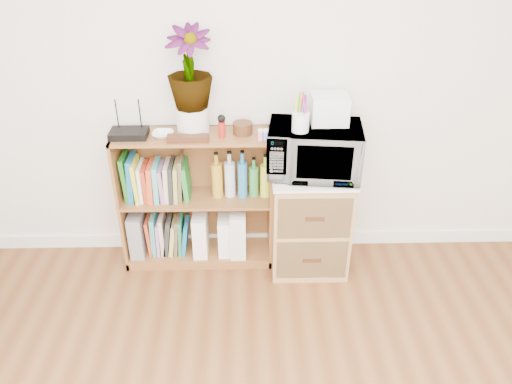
{
  "coord_description": "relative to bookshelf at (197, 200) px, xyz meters",
  "views": [
    {
      "loc": [
        -0.02,
        -0.75,
        2.21
      ],
      "look_at": [
        0.04,
        1.95,
        0.62
      ],
      "focal_mm": 35.0,
      "sensor_mm": 36.0,
      "label": 1
    }
  ],
  "objects": [
    {
      "name": "trinket_box",
      "position": [
        -0.02,
        -0.1,
        0.5
      ],
      "size": [
        0.25,
        0.06,
        0.04
      ],
      "primitive_type": "cube",
      "color": "#371A0F",
      "rests_on": "bookshelf"
    },
    {
      "name": "lower_books",
      "position": [
        -0.22,
        -0.0,
        -0.27
      ],
      "size": [
        0.29,
        0.19,
        0.3
      ],
      "color": "#B83E20",
      "rests_on": "bookshelf"
    },
    {
      "name": "file_box",
      "position": [
        -0.42,
        0.0,
        -0.25
      ],
      "size": [
        0.09,
        0.25,
        0.31
      ],
      "primitive_type": "cube",
      "color": "gray",
      "rests_on": "bookshelf"
    },
    {
      "name": "cookbooks",
      "position": [
        -0.26,
        0.0,
        0.16
      ],
      "size": [
        0.43,
        0.2,
        0.31
      ],
      "color": "#1D6D1E",
      "rests_on": "bookshelf"
    },
    {
      "name": "bookshelf",
      "position": [
        0.0,
        0.0,
        0.0
      ],
      "size": [
        1.0,
        0.3,
        0.95
      ],
      "primitive_type": "cube",
      "color": "brown",
      "rests_on": "ground"
    },
    {
      "name": "skirting_board",
      "position": [
        0.35,
        0.14,
        -0.42
      ],
      "size": [
        4.0,
        0.02,
        0.1
      ],
      "primitive_type": "cube",
      "color": "white",
      "rests_on": "ground"
    },
    {
      "name": "potted_plant",
      "position": [
        0.01,
        0.02,
        0.89
      ],
      "size": [
        0.27,
        0.27,
        0.48
      ],
      "primitive_type": "imported",
      "color": "#386829",
      "rests_on": "plant_pot"
    },
    {
      "name": "white_bowl",
      "position": [
        -0.18,
        -0.03,
        0.49
      ],
      "size": [
        0.13,
        0.13,
        0.03
      ],
      "primitive_type": "imported",
      "color": "white",
      "rests_on": "bookshelf"
    },
    {
      "name": "plant_pot",
      "position": [
        0.01,
        0.02,
        0.56
      ],
      "size": [
        0.2,
        0.2,
        0.17
      ],
      "primitive_type": "cylinder",
      "color": "silver",
      "rests_on": "bookshelf"
    },
    {
      "name": "magazine_holder_mid",
      "position": [
        0.18,
        -0.01,
        -0.27
      ],
      "size": [
        0.09,
        0.22,
        0.28
      ],
      "primitive_type": "cube",
      "color": "white",
      "rests_on": "bookshelf"
    },
    {
      "name": "wicker_unit",
      "position": [
        0.75,
        -0.08,
        -0.12
      ],
      "size": [
        0.5,
        0.45,
        0.7
      ],
      "primitive_type": "cube",
      "color": "#9E7542",
      "rests_on": "ground"
    },
    {
      "name": "wooden_bowl",
      "position": [
        0.31,
        0.01,
        0.51
      ],
      "size": [
        0.12,
        0.12,
        0.07
      ],
      "primitive_type": "cylinder",
      "color": "#3A1F0F",
      "rests_on": "bookshelf"
    },
    {
      "name": "paint_jars",
      "position": [
        0.45,
        -0.09,
        0.5
      ],
      "size": [
        0.11,
        0.04,
        0.06
      ],
      "primitive_type": "cube",
      "color": "pink",
      "rests_on": "bookshelf"
    },
    {
      "name": "router",
      "position": [
        -0.38,
        -0.02,
        0.5
      ],
      "size": [
        0.23,
        0.16,
        0.04
      ],
      "primitive_type": "cube",
      "color": "black",
      "rests_on": "bookshelf"
    },
    {
      "name": "kokeshi_doll",
      "position": [
        0.19,
        -0.04,
        0.52
      ],
      "size": [
        0.04,
        0.04,
        0.1
      ],
      "primitive_type": "cylinder",
      "color": "#9E1D13",
      "rests_on": "bookshelf"
    },
    {
      "name": "pen_cup",
      "position": [
        0.65,
        -0.15,
        0.61
      ],
      "size": [
        0.1,
        0.1,
        0.11
      ],
      "primitive_type": "cylinder",
      "color": "white",
      "rests_on": "microwave"
    },
    {
      "name": "liquor_bottles",
      "position": [
        0.29,
        -0.0,
        0.18
      ],
      "size": [
        0.38,
        0.07,
        0.32
      ],
      "color": "#B68E22",
      "rests_on": "bookshelf"
    },
    {
      "name": "microwave",
      "position": [
        0.75,
        -0.08,
        0.4
      ],
      "size": [
        0.6,
        0.44,
        0.31
      ],
      "primitive_type": "imported",
      "rotation": [
        0.0,
        0.0,
        -0.11
      ],
      "color": "silver",
      "rests_on": "wicker_unit"
    },
    {
      "name": "magazine_holder_left",
      "position": [
        0.01,
        -0.01,
        -0.25
      ],
      "size": [
        0.1,
        0.24,
        0.3
      ],
      "primitive_type": "cube",
      "color": "white",
      "rests_on": "bookshelf"
    },
    {
      "name": "small_appliance",
      "position": [
        0.84,
        -0.02,
        0.64
      ],
      "size": [
        0.22,
        0.18,
        0.17
      ],
      "primitive_type": "cube",
      "color": "white",
      "rests_on": "microwave"
    },
    {
      "name": "magazine_holder_right",
      "position": [
        0.27,
        -0.01,
        -0.24
      ],
      "size": [
        0.11,
        0.27,
        0.33
      ],
      "primitive_type": "cube",
      "color": "silver",
      "rests_on": "bookshelf"
    }
  ]
}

